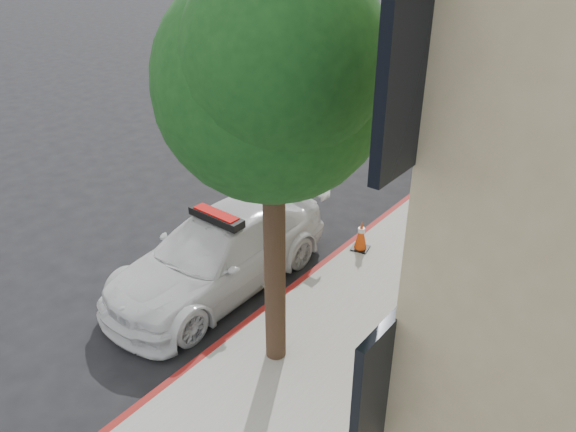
% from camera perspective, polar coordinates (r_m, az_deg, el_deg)
% --- Properties ---
extents(ground, '(120.00, 120.00, 0.00)m').
position_cam_1_polar(ground, '(11.56, -6.23, -2.93)').
color(ground, black).
rests_on(ground, ground).
extents(sidewalk, '(3.20, 50.00, 0.15)m').
position_cam_1_polar(sidewalk, '(18.30, 25.14, 6.95)').
color(sidewalk, gray).
rests_on(sidewalk, ground).
extents(curb_strip, '(0.12, 50.00, 0.15)m').
position_cam_1_polar(curb_strip, '(18.64, 20.62, 8.23)').
color(curb_strip, maroon).
rests_on(curb_strip, ground).
extents(tree_near, '(2.92, 2.82, 5.62)m').
position_cam_1_polar(tree_near, '(6.63, -1.48, 13.34)').
color(tree_near, black).
rests_on(tree_near, sidewalk).
extents(tree_mid, '(2.77, 2.64, 5.43)m').
position_cam_1_polar(tree_mid, '(13.70, 21.41, 19.05)').
color(tree_mid, black).
rests_on(tree_mid, sidewalk).
extents(police_car, '(1.96, 4.64, 1.48)m').
position_cam_1_polar(police_car, '(10.06, -7.04, -3.72)').
color(police_car, silver).
rests_on(police_car, ground).
extents(parked_car_mid, '(1.84, 3.98, 1.32)m').
position_cam_1_polar(parked_car_mid, '(18.79, 17.95, 10.73)').
color(parked_car_mid, black).
rests_on(parked_car_mid, ground).
extents(parked_car_far, '(1.80, 4.86, 1.59)m').
position_cam_1_polar(parked_car_far, '(23.44, 19.91, 14.16)').
color(parked_car_far, black).
rests_on(parked_car_far, ground).
extents(fire_hydrant, '(0.38, 0.35, 0.90)m').
position_cam_1_polar(fire_hydrant, '(11.09, 15.40, -1.81)').
color(fire_hydrant, silver).
rests_on(fire_hydrant, sidewalk).
extents(traffic_cone, '(0.38, 0.38, 0.62)m').
position_cam_1_polar(traffic_cone, '(11.02, 7.43, -1.95)').
color(traffic_cone, black).
rests_on(traffic_cone, sidewalk).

